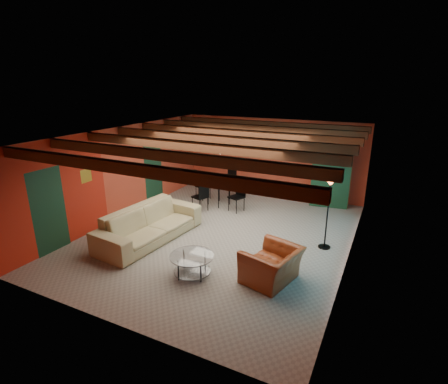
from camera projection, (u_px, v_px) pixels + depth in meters
The scene contains 11 objects.
room at pixel (222, 147), 8.70m from camera, with size 6.52×8.01×2.71m.
sofa at pixel (150, 224), 8.94m from camera, with size 2.97×1.16×0.87m, color tan.
armchair at pixel (272, 265), 7.10m from camera, with size 1.12×0.98×0.73m, color maroon.
coffee_table at pixel (192, 265), 7.33m from camera, with size 0.94×0.94×0.48m, color silver, non-canonical shape.
dining_table at pixel (219, 189), 11.41m from camera, with size 2.05×2.05×1.06m, color silver, non-canonical shape.
armoire at pixel (332, 175), 11.25m from camera, with size 1.15×0.56×2.01m, color brown.
floor_lamp at pixel (328, 213), 8.34m from camera, with size 0.37×0.37×1.84m, color black, non-canonical shape.
ceiling_fan at pixel (220, 148), 8.60m from camera, with size 1.50×1.50×0.44m, color #472614, non-canonical shape.
painting at pixel (247, 147), 12.58m from camera, with size 1.05×0.03×0.65m, color black.
potted_plant at pixel (336, 138), 10.87m from camera, with size 0.41×0.35×0.45m, color #26661E.
vase at pixel (219, 171), 11.21m from camera, with size 0.19×0.19×0.20m, color orange.
Camera 1 is at (3.84, -7.60, 3.99)m, focal length 27.77 mm.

